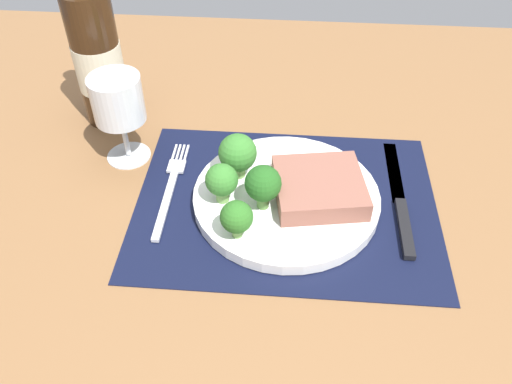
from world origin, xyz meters
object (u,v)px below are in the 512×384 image
(fork, at_px, (168,187))
(wine_glass, at_px, (115,104))
(steak, at_px, (316,187))
(knife, at_px, (397,204))
(wine_bottle, at_px, (95,58))
(plate, at_px, (283,198))

(fork, relative_size, wine_glass, 1.45)
(steak, relative_size, knife, 0.49)
(wine_glass, bearing_deg, steak, -16.31)
(knife, bearing_deg, wine_bottle, 158.92)
(wine_bottle, bearing_deg, plate, -31.58)
(wine_bottle, relative_size, wine_glass, 2.15)
(steak, distance_m, wine_glass, 0.30)
(plate, xyz_separation_m, steak, (0.04, 0.00, 0.02))
(steak, distance_m, fork, 0.20)
(steak, relative_size, wine_bottle, 0.40)
(fork, distance_m, wine_bottle, 0.23)
(steak, relative_size, wine_glass, 0.85)
(steak, height_order, wine_bottle, wine_bottle)
(steak, height_order, wine_glass, wine_glass)
(knife, distance_m, wine_bottle, 0.49)
(wine_glass, bearing_deg, plate, -19.29)
(knife, bearing_deg, plate, -177.69)
(knife, height_order, wine_bottle, wine_bottle)
(fork, height_order, knife, knife)
(plate, distance_m, knife, 0.15)
(plate, xyz_separation_m, wine_glass, (-0.24, 0.08, 0.08))
(fork, xyz_separation_m, knife, (0.31, -0.01, 0.00))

